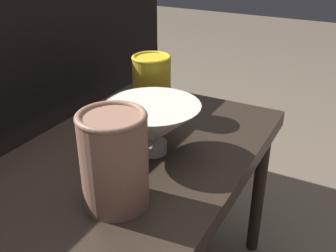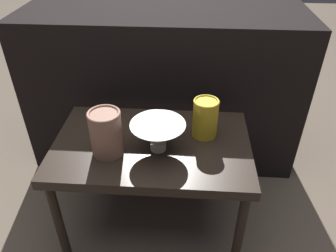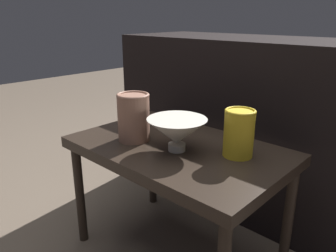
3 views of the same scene
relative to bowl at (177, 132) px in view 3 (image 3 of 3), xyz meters
name	(u,v)px [view 3 (image 3 of 3)]	position (x,y,z in m)	size (l,w,h in m)	color
table	(178,158)	(-0.03, 0.04, -0.12)	(0.76, 0.48, 0.47)	#2D231C
couch_backdrop	(257,124)	(-0.03, 0.62, -0.13)	(1.39, 0.50, 0.81)	black
bowl	(177,132)	(0.00, 0.00, 0.00)	(0.20, 0.20, 0.11)	silver
vase_textured_left	(134,116)	(-0.18, -0.03, 0.02)	(0.12, 0.12, 0.17)	#996B56
vase_colorful_right	(239,132)	(0.17, 0.10, 0.01)	(0.10, 0.10, 0.16)	gold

